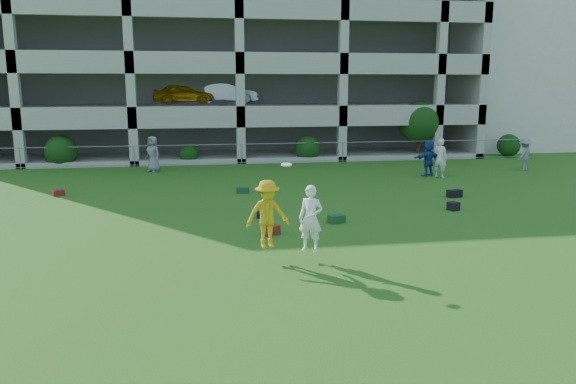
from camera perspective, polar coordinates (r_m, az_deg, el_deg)
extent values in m
plane|color=#235114|center=(14.08, 1.73, -7.91)|extent=(100.00, 100.00, 0.00)
cube|color=beige|center=(48.40, 22.95, 10.62)|extent=(16.00, 14.00, 10.00)
imported|color=slate|center=(30.27, -13.56, 3.78)|extent=(1.08, 1.06, 1.88)
imported|color=navy|center=(28.95, 14.07, 3.33)|extent=(1.70, 1.19, 1.77)
imported|color=silver|center=(28.59, 15.21, 3.36)|extent=(0.81, 0.84, 1.94)
imported|color=slate|center=(32.47, 22.89, 3.51)|extent=(1.25, 1.09, 1.67)
cube|color=#5D1D10|center=(17.21, -1.77, -3.91)|extent=(0.63, 0.54, 0.28)
cube|color=black|center=(19.36, -2.57, -2.33)|extent=(0.45, 0.34, 0.22)
cube|color=#153B20|center=(18.74, 4.93, -2.74)|extent=(0.59, 0.49, 0.26)
cube|color=black|center=(21.38, 16.45, -1.39)|extent=(0.45, 0.45, 0.30)
cube|color=black|center=(23.86, 16.56, -0.15)|extent=(0.65, 0.41, 0.30)
cube|color=maroon|center=(25.03, -22.30, -0.08)|extent=(0.53, 0.47, 0.24)
cube|color=#163D1D|center=(23.78, -4.61, 0.18)|extent=(0.56, 0.41, 0.25)
imported|color=gold|center=(14.40, -2.11, -2.26)|extent=(1.24, 0.84, 1.76)
imported|color=white|center=(14.45, 2.33, -2.70)|extent=(0.75, 0.66, 1.72)
cylinder|color=white|center=(14.23, -0.16, 2.80)|extent=(0.27, 0.27, 0.07)
cube|color=#9E998C|center=(45.92, -6.30, 12.68)|extent=(30.00, 0.50, 12.00)
cube|color=#9E998C|center=(42.77, 14.90, 12.52)|extent=(0.50, 14.00, 12.00)
cube|color=#9E998C|center=(39.41, -5.58, 4.47)|extent=(30.00, 14.00, 0.30)
cube|color=#9E998C|center=(39.19, -5.66, 8.83)|extent=(30.00, 14.00, 0.30)
cube|color=#9E998C|center=(39.19, -5.74, 13.22)|extent=(30.00, 14.00, 0.30)
cube|color=#9E998C|center=(39.43, -5.83, 17.58)|extent=(30.00, 14.00, 0.30)
cube|color=#9E998C|center=(32.39, -4.82, 7.36)|extent=(30.00, 0.30, 0.90)
cube|color=#9E998C|center=(32.35, -4.91, 12.67)|extent=(30.00, 0.30, 0.90)
cube|color=#9E998C|center=(32.58, -5.00, 17.95)|extent=(30.00, 0.30, 0.90)
cube|color=#9E998C|center=(33.70, -26.24, 12.31)|extent=(0.50, 0.50, 12.00)
cube|color=#9E998C|center=(32.54, -15.82, 13.09)|extent=(0.50, 0.50, 12.00)
cube|color=#9E998C|center=(32.46, -4.94, 13.46)|extent=(0.50, 0.50, 12.00)
cube|color=#9E998C|center=(33.48, 5.64, 13.37)|extent=(0.50, 0.50, 12.00)
cube|color=#9E998C|center=(35.49, 15.29, 12.90)|extent=(0.50, 0.50, 12.00)
cube|color=#605E59|center=(41.18, -5.93, 12.89)|extent=(29.00, 9.00, 11.60)
imported|color=#FFB00D|center=(37.09, -10.56, 9.84)|extent=(3.96, 1.79, 1.32)
imported|color=#B4B7BB|center=(37.14, -6.11, 9.96)|extent=(4.15, 1.89, 1.32)
cylinder|color=gray|center=(33.66, -25.59, 3.12)|extent=(0.06, 0.06, 1.20)
cylinder|color=gray|center=(32.50, -15.37, 3.56)|extent=(0.06, 0.06, 1.20)
cylinder|color=gray|center=(32.42, -4.75, 3.90)|extent=(0.06, 0.06, 1.20)
cylinder|color=gray|center=(33.44, 5.58, 4.10)|extent=(0.06, 0.06, 1.20)
cylinder|color=gray|center=(35.46, 15.02, 4.17)|extent=(0.06, 0.06, 1.20)
cylinder|color=gray|center=(38.32, 23.24, 4.13)|extent=(0.06, 0.06, 1.20)
cylinder|color=gray|center=(32.36, -4.76, 4.87)|extent=(36.00, 0.04, 0.04)
cylinder|color=gray|center=(32.49, -4.73, 2.99)|extent=(36.00, 0.04, 0.04)
sphere|color=#163D11|center=(33.71, -22.08, 3.88)|extent=(1.76, 1.76, 1.76)
sphere|color=#163D11|center=(32.92, -10.05, 3.79)|extent=(1.10, 1.10, 1.10)
sphere|color=#163D11|center=(33.55, 2.01, 4.46)|extent=(1.54, 1.54, 1.54)
cylinder|color=#382314|center=(35.75, 13.05, 4.92)|extent=(0.16, 0.16, 1.96)
sphere|color=#163D11|center=(35.65, 13.14, 6.94)|extent=(2.52, 2.52, 2.52)
sphere|color=#163D11|center=(38.29, 21.51, 4.43)|extent=(1.43, 1.43, 1.43)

